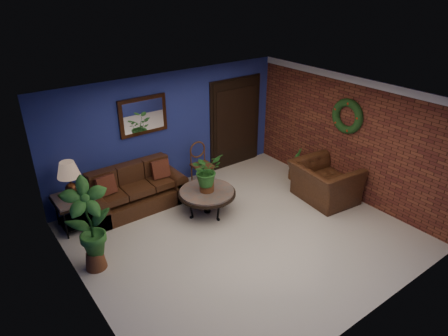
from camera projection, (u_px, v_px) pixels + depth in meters
floor at (242, 235)px, 7.25m from camera, size 5.50×5.50×0.00m
wall_back at (170, 131)px, 8.50m from camera, size 5.50×0.04×2.50m
wall_left at (81, 231)px, 5.23m from camera, size 0.04×5.00×2.50m
wall_right_brick at (348, 137)px, 8.16m from camera, size 0.04×5.00×2.50m
ceiling at (246, 102)px, 6.14m from camera, size 5.50×5.00×0.02m
crown_molding at (356, 80)px, 7.63m from camera, size 0.03×5.00×0.14m
wall_mirror at (143, 116)px, 7.94m from camera, size 1.02×0.06×0.77m
closet_door at (235, 123)px, 9.50m from camera, size 1.44×0.06×2.18m
wreath at (347, 116)px, 7.97m from camera, size 0.16×0.72×0.72m
sofa at (134, 194)px, 8.01m from camera, size 1.97×0.85×0.89m
coffee_table at (207, 193)px, 7.76m from camera, size 1.12×1.12×0.48m
end_table at (75, 204)px, 7.28m from camera, size 0.70×0.70×0.64m
table_lamp at (69, 175)px, 7.02m from camera, size 0.41×0.41×0.68m
side_chair at (200, 161)px, 8.80m from camera, size 0.43×0.43×0.97m
armchair at (324, 182)px, 8.22m from camera, size 1.21×1.34×0.80m
coffee_plant at (206, 171)px, 7.55m from camera, size 0.63×0.57×0.77m
floor_plant at (295, 164)px, 9.07m from camera, size 0.36×0.30×0.74m
tall_plant at (89, 223)px, 6.08m from camera, size 0.76×0.57×1.58m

